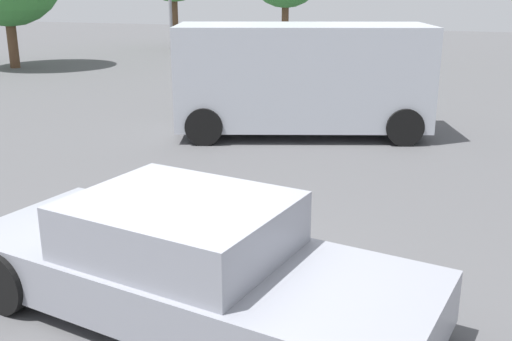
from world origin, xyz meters
TOP-DOWN VIEW (x-y plane):
  - ground_plane at (0.00, 0.00)m, footprint 80.00×80.00m
  - sedan_foreground at (0.23, -0.12)m, footprint 4.95×2.65m
  - van_white at (-0.58, 7.50)m, footprint 5.58×3.50m

SIDE VIEW (x-z plane):
  - ground_plane at x=0.00m, z-range 0.00..0.00m
  - sedan_foreground at x=0.23m, z-range -0.04..1.15m
  - van_white at x=-0.58m, z-range 0.09..2.41m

